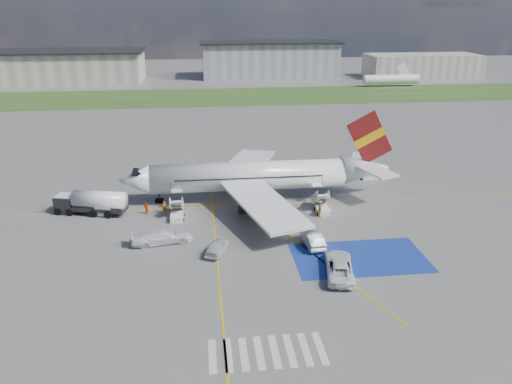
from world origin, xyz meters
The scene contains 23 objects.
ground centered at (0.00, 0.00, 0.00)m, with size 400.00×400.00×0.00m, color #60605E.
grass_strip centered at (0.00, 95.00, 0.01)m, with size 400.00×30.00×0.01m, color #2D4C1E.
taxiway_line_main centered at (0.00, 12.00, 0.01)m, with size 120.00×0.20×0.01m, color gold.
taxiway_line_cross centered at (-5.00, -10.00, 0.01)m, with size 0.20×60.00×0.01m, color gold.
taxiway_line_diag centered at (0.00, 12.00, 0.01)m, with size 0.20×60.00×0.01m, color gold.
staging_box centered at (10.00, -4.00, 0.01)m, with size 14.00×8.00×0.01m, color navy.
crosswalk centered at (-1.80, -18.00, 0.01)m, with size 9.00×4.00×0.01m.
terminal_west centered at (-55.00, 130.00, 5.00)m, with size 60.00×22.00×10.00m, color gray.
terminal_centre centered at (20.00, 135.00, 6.00)m, with size 48.00×18.00×12.00m, color gray.
terminal_east centered at (75.00, 128.00, 4.00)m, with size 40.00×16.00×8.00m, color gray.
airliner centered at (1.51, 14.00, 3.39)m, with size 36.81×32.95×11.92m.
airstairs_fwd centered at (-9.50, 8.70, 0.62)m, with size 1.90×5.20×3.60m.
airstairs_aft centered at (9.00, 8.70, 0.62)m, with size 1.90×5.20×3.60m.
fuel_tanker centered at (-20.29, 11.45, 1.30)m, with size 9.35×4.64×3.09m.
gpu_cart centered at (-18.62, 10.56, 0.75)m, with size 2.29×1.81×1.67m.
belt_loader centered at (19.55, 20.65, 0.36)m, with size 4.83×1.89×1.44m.
car_silver_a centered at (-4.88, -1.16, 0.73)m, with size 1.73×4.30×1.46m, color silver.
car_silver_b centered at (5.68, -0.63, 0.81)m, with size 1.72×4.93×1.62m, color #BABDC2.
van_white_a centered at (6.95, -6.91, 1.05)m, with size 2.59×5.61×2.10m, color white.
van_white_b centered at (-10.98, 1.92, 1.01)m, with size 2.09×5.14×2.01m, color white.
crew_fwd centered at (-11.10, 10.42, 0.82)m, with size 0.60×0.39×1.65m, color orange.
crew_nose centered at (-13.44, 10.52, 0.80)m, with size 0.77×0.60×1.59m, color #E3520B.
crew_aft centered at (8.35, 7.10, 0.89)m, with size 1.04×0.43×1.78m, color orange.
Camera 1 is at (-6.28, -49.24, 25.18)m, focal length 35.00 mm.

